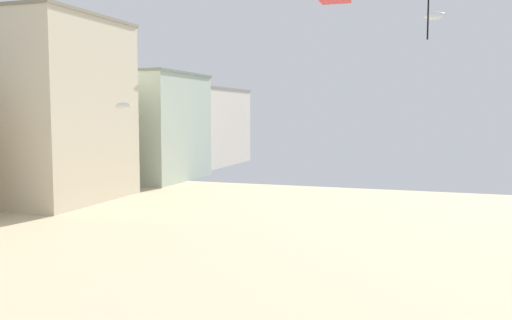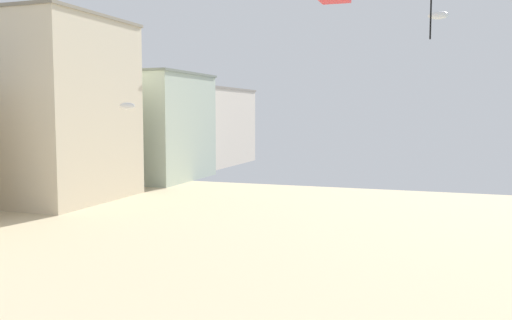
{
  "view_description": "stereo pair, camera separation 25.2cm",
  "coord_description": "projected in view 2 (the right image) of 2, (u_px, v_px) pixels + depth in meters",
  "views": [
    {
      "loc": [
        13.37,
        -1.88,
        8.69
      ],
      "look_at": [
        6.62,
        18.44,
        6.79
      ],
      "focal_mm": 38.1,
      "sensor_mm": 36.0,
      "label": 1
    },
    {
      "loc": [
        13.6,
        -1.8,
        8.69
      ],
      "look_at": [
        6.62,
        18.44,
        6.79
      ],
      "focal_mm": 38.1,
      "sensor_mm": 36.0,
      "label": 2
    }
  ],
  "objects": [
    {
      "name": "boardwalk_hotel_far",
      "position": [
        133.0,
        126.0,
        71.12
      ],
      "size": [
        17.73,
        14.68,
        13.66
      ],
      "color": "#B7C6B2",
      "rests_on": "ground"
    },
    {
      "name": "boardwalk_hotel_mid",
      "position": [
        35.0,
        110.0,
        54.03
      ],
      "size": [
        16.46,
        14.21,
        17.83
      ],
      "color": "beige",
      "rests_on": "ground"
    },
    {
      "name": "kite_white_parafoil_2",
      "position": [
        127.0,
        106.0,
        47.37
      ],
      "size": [
        1.57,
        0.43,
        0.61
      ],
      "color": "white"
    },
    {
      "name": "kite_white_parafoil",
      "position": [
        438.0,
        15.0,
        37.18
      ],
      "size": [
        1.37,
        0.38,
        0.53
      ],
      "color": "white"
    },
    {
      "name": "boardwalk_hotel_distant",
      "position": [
        197.0,
        127.0,
        89.69
      ],
      "size": [
        13.42,
        21.08,
        12.57
      ],
      "color": "silver",
      "rests_on": "ground"
    }
  ]
}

